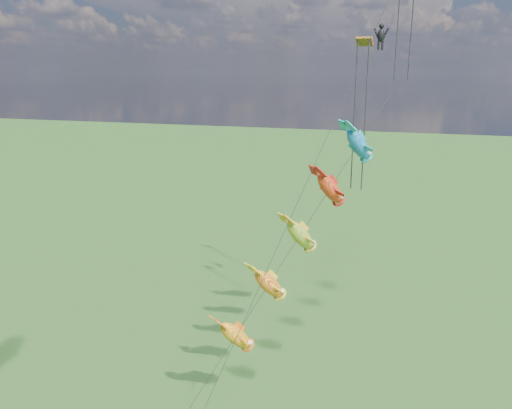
% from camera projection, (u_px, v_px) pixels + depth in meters
% --- Properties ---
extents(fish_windsock_rig, '(9.05, 13.29, 16.82)m').
position_uv_depth(fish_windsock_rig, '(300.00, 236.00, 27.58)').
color(fish_windsock_rig, brown).
rests_on(fish_windsock_rig, ground).
extents(parafoil_rig, '(9.13, 15.62, 26.58)m').
position_uv_depth(parafoil_rig, '(377.00, 43.00, 29.38)').
color(parafoil_rig, brown).
rests_on(parafoil_rig, ground).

